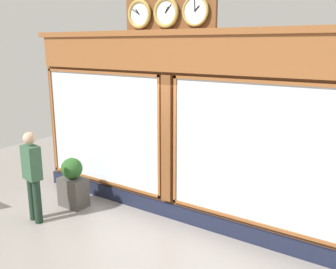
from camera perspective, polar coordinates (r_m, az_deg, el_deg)
shop_facade at (r=6.73m, az=0.59°, el=1.37°), size 6.58×0.42×4.03m
pedestrian at (r=7.12m, az=-20.13°, el=-5.61°), size 0.39×0.28×1.69m
planter_box at (r=7.77m, az=-14.35°, el=-8.58°), size 0.56×0.36×0.59m
planter_shrub at (r=7.60m, az=-14.58°, el=-5.06°), size 0.42×0.42×0.42m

